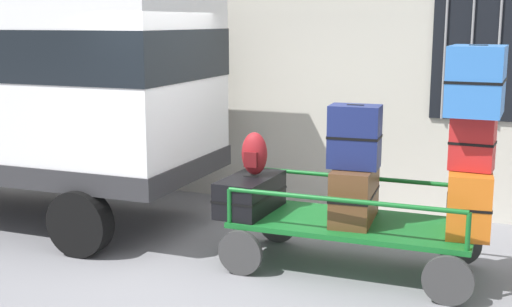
# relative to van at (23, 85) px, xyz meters

# --- Properties ---
(ground_plane) EXTENTS (40.00, 40.00, 0.00)m
(ground_plane) POSITION_rel_van_xyz_m (2.99, -0.68, -1.65)
(ground_plane) COLOR gray
(building_wall) EXTENTS (12.00, 0.38, 5.00)m
(building_wall) POSITION_rel_van_xyz_m (2.99, 1.97, 0.85)
(building_wall) COLOR beige
(building_wall) RESTS_ON ground
(van) EXTENTS (4.59, 2.10, 2.67)m
(van) POSITION_rel_van_xyz_m (0.00, 0.00, 0.00)
(van) COLOR white
(van) RESTS_ON ground
(luggage_cart) EXTENTS (2.37, 1.13, 0.49)m
(luggage_cart) POSITION_rel_van_xyz_m (4.18, -0.35, -1.25)
(luggage_cart) COLOR #146023
(luggage_cart) RESTS_ON ground
(cart_railing) EXTENTS (2.25, 0.99, 0.35)m
(cart_railing) POSITION_rel_van_xyz_m (4.18, -0.35, -0.86)
(cart_railing) COLOR #146023
(cart_railing) RESTS_ON luggage_cart
(suitcase_left_bottom) EXTENTS (0.49, 0.91, 0.37)m
(suitcase_left_bottom) POSITION_rel_van_xyz_m (3.12, -0.38, -0.97)
(suitcase_left_bottom) COLOR black
(suitcase_left_bottom) RESTS_ON luggage_cart
(suitcase_midleft_bottom) EXTENTS (0.43, 0.81, 0.54)m
(suitcase_midleft_bottom) POSITION_rel_van_xyz_m (4.18, -0.31, -0.88)
(suitcase_midleft_bottom) COLOR brown
(suitcase_midleft_bottom) RESTS_ON luggage_cart
(suitcase_midleft_middle) EXTENTS (0.50, 0.35, 0.60)m
(suitcase_midleft_middle) POSITION_rel_van_xyz_m (4.18, -0.38, -0.31)
(suitcase_midleft_middle) COLOR navy
(suitcase_midleft_middle) RESTS_ON suitcase_midleft_bottom
(suitcase_center_bottom) EXTENTS (0.44, 0.65, 0.60)m
(suitcase_center_bottom) POSITION_rel_van_xyz_m (5.24, -0.34, -0.86)
(suitcase_center_bottom) COLOR orange
(suitcase_center_bottom) RESTS_ON luggage_cart
(suitcase_center_middle) EXTENTS (0.41, 0.29, 0.50)m
(suitcase_center_middle) POSITION_rel_van_xyz_m (5.24, -0.32, -0.31)
(suitcase_center_middle) COLOR #B21E1E
(suitcase_center_middle) RESTS_ON suitcase_center_bottom
(suitcase_center_top) EXTENTS (0.49, 0.68, 0.61)m
(suitcase_center_top) POSITION_rel_van_xyz_m (5.24, -0.32, 0.25)
(suitcase_center_top) COLOR #3372C6
(suitcase_center_top) RESTS_ON suitcase_center_middle
(backpack) EXTENTS (0.27, 0.22, 0.44)m
(backpack) POSITION_rel_van_xyz_m (3.13, -0.31, -0.57)
(backpack) COLOR maroon
(backpack) RESTS_ON suitcase_left_bottom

